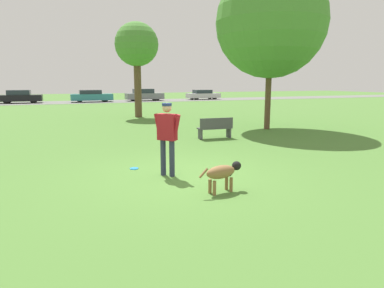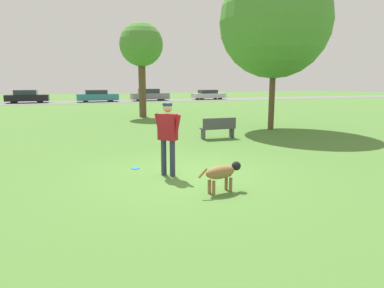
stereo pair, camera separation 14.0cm
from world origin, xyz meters
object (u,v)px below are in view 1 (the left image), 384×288
person (167,133)px  frisbee (134,168)px  park_bench (215,127)px  tree_mid_center (137,46)px  tree_near_right (271,22)px  parked_car_teal (92,96)px  parked_car_grey (144,95)px  dog (223,172)px  parked_car_silver (203,95)px  parked_car_black (20,97)px

person → frisbee: 1.55m
person → park_bench: 5.72m
tree_mid_center → tree_near_right: bearing=-60.3°
parked_car_teal → parked_car_grey: (6.03, 0.26, 0.03)m
dog → tree_mid_center: (1.78, 15.62, 4.02)m
tree_near_right → tree_mid_center: size_ratio=1.27×
tree_mid_center → dog: bearing=-96.5°
person → park_bench: bearing=101.4°
dog → tree_near_right: tree_near_right is taller
frisbee → tree_mid_center: size_ratio=0.04×
person → tree_mid_center: size_ratio=0.30×
dog → parked_car_silver: (14.27, 34.04, 0.19)m
parked_car_grey → tree_mid_center: bearing=-105.3°
frisbee → parked_car_grey: parked_car_grey is taller
person → parked_car_teal: size_ratio=0.39×
parked_car_silver → parked_car_grey: bearing=-179.4°
person → parked_car_black: person is taller
person → parked_car_teal: bearing=136.2°
tree_near_right → parked_car_black: bearing=116.0°
frisbee → park_bench: park_bench is taller
park_bench → parked_car_silver: bearing=-110.4°
parked_car_black → park_bench: (9.34, -27.98, -0.22)m
dog → tree_mid_center: tree_mid_center is taller
frisbee → parked_car_teal: 31.04m
frisbee → parked_car_silver: bearing=63.7°
dog → tree_mid_center: bearing=71.8°
park_bench → tree_mid_center: bearing=-82.1°
person → tree_near_right: 10.06m
tree_mid_center → parked_car_teal: tree_mid_center is taller
frisbee → parked_car_silver: size_ratio=0.05×
parked_car_silver → person: bearing=-116.0°
park_bench → parked_car_teal: bearing=-83.4°
dog → parked_car_silver: parked_car_silver is taller
frisbee → parked_car_black: bearing=99.5°
frisbee → park_bench: bearing=41.5°
person → tree_mid_center: (2.47, 14.01, 3.38)m
tree_mid_center → parked_car_silver: (12.49, 18.43, -3.83)m
person → tree_near_right: bearing=90.1°
dog → tree_near_right: bearing=39.4°
tree_near_right → parked_car_silver: size_ratio=1.77×
tree_near_right → parked_car_silver: tree_near_right is taller
person → tree_near_right: size_ratio=0.24×
parked_car_black → park_bench: 29.50m
tree_near_right → parked_car_black: 29.62m
frisbee → parked_car_silver: (15.58, 31.48, 0.60)m
tree_near_right → parked_car_black: tree_near_right is taller
dog → parked_car_silver: bearing=55.5°
tree_near_right → parked_car_grey: (0.34, 26.02, -4.24)m
parked_car_black → parked_car_teal: 7.19m
parked_car_teal → parked_car_silver: parked_car_teal is taller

